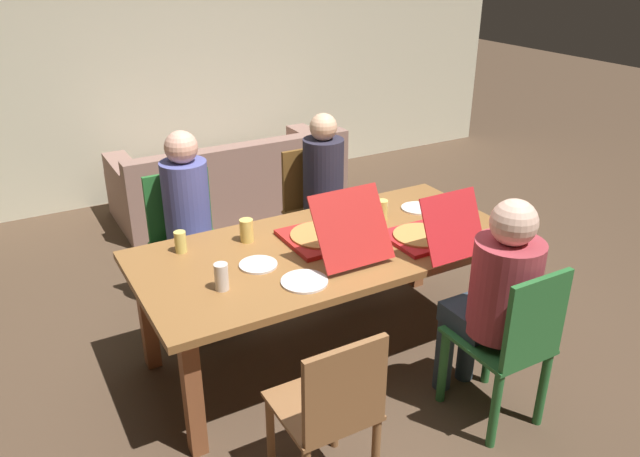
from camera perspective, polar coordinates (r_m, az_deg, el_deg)
ground_plane at (r=3.89m, az=0.74°, el=-11.14°), size 20.00×20.00×0.00m
back_wall at (r=6.14m, az=-14.57°, el=15.30°), size 7.71×0.12×2.69m
dining_table at (r=3.55m, az=0.79°, el=-2.67°), size 2.16×1.02×0.73m
chair_0 at (r=4.22m, az=-12.21°, el=-0.46°), size 0.46×0.41×0.92m
person_0 at (r=4.00m, az=-11.75°, el=1.24°), size 0.29×0.53×1.24m
chair_1 at (r=4.60m, az=-0.32°, el=2.28°), size 0.46×0.45×0.92m
person_1 at (r=4.40m, az=0.71°, el=3.78°), size 0.29×0.51×1.22m
chair_2 at (r=3.25m, az=16.99°, el=-10.17°), size 0.39×0.45×0.92m
person_2 at (r=3.20m, az=15.85°, el=-5.48°), size 0.34×0.50×1.22m
chair_3 at (r=2.73m, az=1.07°, el=-16.31°), size 0.40×0.41×0.88m
pizza_box_0 at (r=3.56m, az=9.75°, el=-0.61°), size 0.36×0.52×0.36m
pizza_box_1 at (r=3.51m, az=0.70°, el=-0.62°), size 0.42×0.63×0.38m
plate_0 at (r=3.14m, az=-1.44°, el=-4.86°), size 0.24×0.24×0.01m
plate_1 at (r=4.03m, az=8.89°, el=1.85°), size 0.20×0.20×0.01m
plate_2 at (r=3.31m, az=-5.67°, el=-3.32°), size 0.20×0.20×0.01m
drinking_glass_0 at (r=3.49m, az=-12.65°, el=-1.20°), size 0.07×0.07×0.12m
drinking_glass_1 at (r=3.83m, az=5.69°, el=1.71°), size 0.07×0.07×0.12m
drinking_glass_2 at (r=3.55m, az=-6.73°, el=-0.18°), size 0.08×0.08×0.13m
drinking_glass_3 at (r=3.08m, az=-9.01°, el=-4.38°), size 0.07×0.07×0.14m
couch at (r=5.79m, az=-8.20°, el=4.12°), size 2.03×0.90×0.71m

